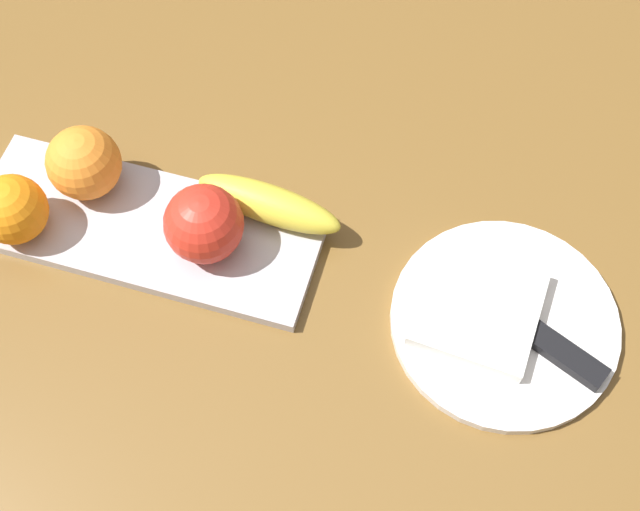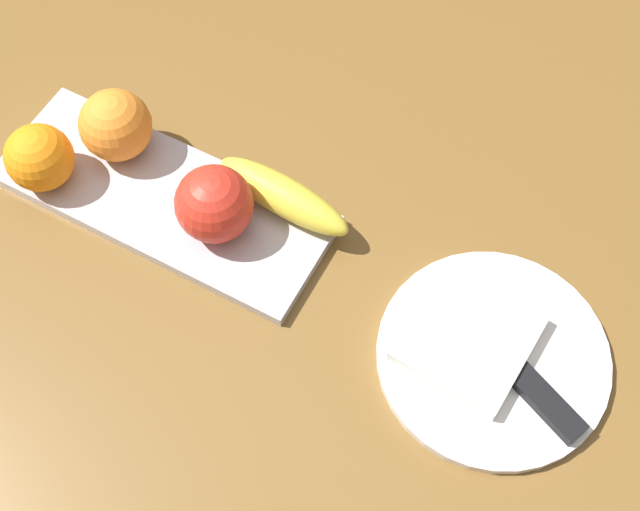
% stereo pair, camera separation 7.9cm
% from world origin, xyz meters
% --- Properties ---
extents(ground_plane, '(2.40, 2.40, 0.00)m').
position_xyz_m(ground_plane, '(0.00, 0.00, 0.00)').
color(ground_plane, brown).
extents(fruit_tray, '(0.36, 0.13, 0.01)m').
position_xyz_m(fruit_tray, '(0.05, 0.01, 0.01)').
color(fruit_tray, '#B7B3BA').
rests_on(fruit_tray, ground_plane).
extents(apple, '(0.08, 0.08, 0.08)m').
position_xyz_m(apple, '(-0.02, 0.02, 0.05)').
color(apple, red).
rests_on(apple, fruit_tray).
extents(banana, '(0.16, 0.05, 0.04)m').
position_xyz_m(banana, '(-0.07, -0.03, 0.03)').
color(banana, yellow).
rests_on(banana, fruit_tray).
extents(orange_near_apple, '(0.07, 0.07, 0.07)m').
position_xyz_m(orange_near_apple, '(0.16, 0.05, 0.05)').
color(orange_near_apple, orange).
rests_on(orange_near_apple, fruit_tray).
extents(orange_near_banana, '(0.08, 0.08, 0.08)m').
position_xyz_m(orange_near_banana, '(0.12, -0.02, 0.05)').
color(orange_near_banana, orange).
rests_on(orange_near_banana, fruit_tray).
extents(dinner_plate, '(0.22, 0.22, 0.01)m').
position_xyz_m(dinner_plate, '(-0.33, 0.01, 0.01)').
color(dinner_plate, white).
rests_on(dinner_plate, ground_plane).
extents(folded_napkin, '(0.12, 0.12, 0.02)m').
position_xyz_m(folded_napkin, '(-0.30, 0.01, 0.02)').
color(folded_napkin, white).
rests_on(folded_napkin, dinner_plate).
extents(knife, '(0.17, 0.09, 0.01)m').
position_xyz_m(knife, '(-0.37, 0.03, 0.02)').
color(knife, silver).
rests_on(knife, dinner_plate).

